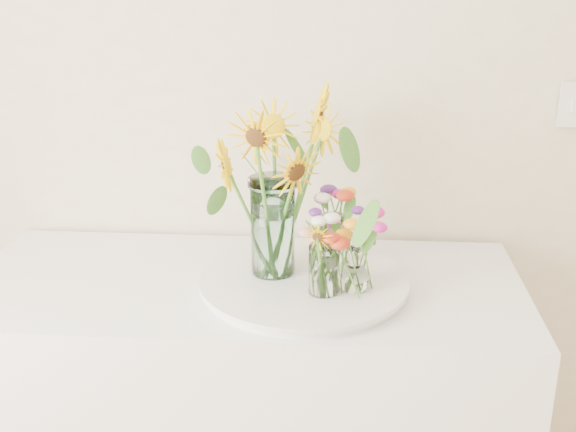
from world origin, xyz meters
The scene contains 10 objects.
counter centered at (-0.48, 1.93, 0.45)m, with size 1.40×0.60×0.90m, color white.
tray centered at (-0.33, 1.90, 0.91)m, with size 0.49×0.49×0.03m, color white.
mason_jar centered at (-0.41, 1.93, 1.05)m, with size 0.11×0.11×0.25m, color #B0E2E2.
sunflower_bouquet centered at (-0.41, 1.93, 1.16)m, with size 0.59×0.59×0.47m, color yellow, non-canonical shape.
small_vase_a centered at (-0.28, 1.82, 0.99)m, with size 0.07×0.07×0.12m, color white.
wildflower_posy_a centered at (-0.28, 1.82, 1.03)m, with size 0.18×0.18×0.21m, color #FFA216, non-canonical shape.
small_vase_b centered at (-0.21, 1.84, 0.98)m, with size 0.08×0.08×0.11m, color white, non-canonical shape.
wildflower_posy_b centered at (-0.21, 1.84, 1.03)m, with size 0.20×0.20×0.20m, color #FFA216, non-canonical shape.
small_vase_c centered at (-0.26, 2.00, 0.99)m, with size 0.07×0.07×0.13m, color white.
wildflower_posy_c centered at (-0.26, 2.00, 1.03)m, with size 0.18×0.18×0.22m, color #FFA216, non-canonical shape.
Camera 1 is at (-0.26, 0.29, 1.69)m, focal length 45.00 mm.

